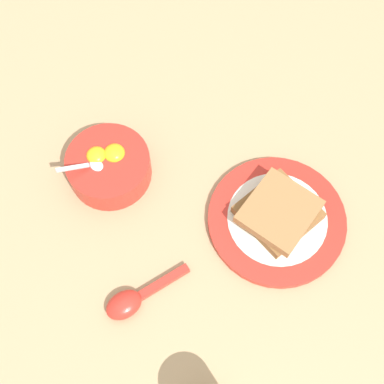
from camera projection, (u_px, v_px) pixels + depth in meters
The scene contains 5 objects.
ground_plane at pixel (196, 267), 0.84m from camera, with size 3.00×3.00×0.00m, color tan.
egg_bowl at pixel (109, 166), 0.88m from camera, with size 0.14×0.15×0.08m.
toast_plate at pixel (277, 220), 0.87m from camera, with size 0.22×0.22×0.01m.
toast_sandwich at pixel (279, 212), 0.85m from camera, with size 0.12×0.12×0.04m.
soup_spoon at pixel (131, 301), 0.81m from camera, with size 0.06×0.14×0.03m.
Camera 1 is at (-0.16, 0.18, 0.81)m, focal length 50.00 mm.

